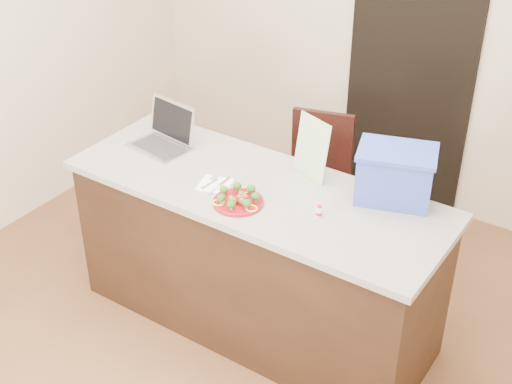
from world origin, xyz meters
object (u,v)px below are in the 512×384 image
Objects in this scene: plate at (238,202)px; napkin at (215,185)px; island at (256,257)px; yogurt_bottle at (319,212)px; blue_box at (395,174)px; laptop at (166,134)px; chair at (314,172)px.

plate reaches higher than napkin.
plate is (0.02, -0.18, 0.47)m from island.
plate is 0.41m from yogurt_bottle.
island is 0.92m from blue_box.
blue_box reaches higher than yogurt_bottle.
plate reaches higher than island.
napkin is at bearing 159.38° from plate.
island is 5.53× the size of laptop.
plate is at bearing -163.06° from yogurt_bottle.
plate is 0.28× the size of chair.
napkin is 0.54m from laptop.
laptop is (-1.10, 0.16, 0.04)m from yogurt_bottle.
blue_box reaches higher than laptop.
napkin is 0.18× the size of chair.
chair is at bearing 88.50° from napkin.
plate is 0.57× the size of blue_box.
laptop is at bearing 158.13° from plate.
chair is at bearing 120.37° from yogurt_bottle.
island is at bearing 95.08° from plate.
napkin is at bearing -172.35° from blue_box.
blue_box reaches higher than plate.
laptop reaches higher than plate.
chair is (-0.57, 0.97, -0.43)m from yogurt_bottle.
blue_box is (0.62, 0.47, 0.13)m from plate.
napkin is 0.92m from blue_box.
chair is at bearing 123.93° from blue_box.
plate is at bearing -13.82° from laptop.
yogurt_bottle is at bearing -75.50° from chair.
island is 0.87m from laptop.
yogurt_bottle is at bearing -0.32° from laptop.
laptop is 0.83× the size of blue_box.
island is 4.57× the size of blue_box.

